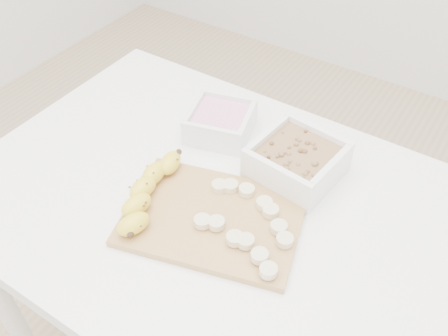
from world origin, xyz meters
The scene contains 6 objects.
table centered at (0.00, 0.00, 0.65)m, with size 1.00×0.70×0.75m.
bowl_yogurt centered at (-0.10, 0.17, 0.78)m, with size 0.16×0.16×0.06m.
bowl_granola centered at (0.10, 0.15, 0.79)m, with size 0.18×0.18×0.07m.
cutting_board centered at (0.03, -0.05, 0.76)m, with size 0.32×0.23×0.01m, color #B2814A.
banana centered at (-0.10, -0.08, 0.78)m, with size 0.06×0.22×0.04m, color yellow, non-canonical shape.
banana_slices centered at (0.09, -0.03, 0.77)m, with size 0.21×0.17×0.02m.
Camera 1 is at (0.37, -0.54, 1.46)m, focal length 40.00 mm.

